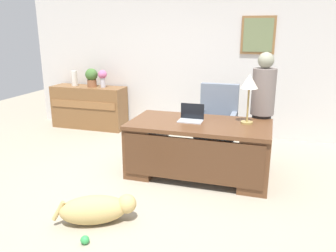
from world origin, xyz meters
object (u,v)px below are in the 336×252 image
object	(u,v)px
dog_lying	(97,209)
dog_toy_ball	(85,240)
potted_plant	(92,77)
desk_lamp	(249,85)
credenza	(89,107)
vase_with_flowers	(103,77)
laptop	(191,117)
vase_empty	(74,78)
person_standing	(262,110)
armchair	(217,123)
desk	(198,147)

from	to	relation	value
dog_lying	dog_toy_ball	size ratio (longest dim) A/B	9.43
potted_plant	dog_toy_ball	distance (m)	4.07
desk_lamp	dog_toy_ball	distance (m)	2.66
credenza	vase_with_flowers	bearing A→B (deg)	0.22
laptop	desk_lamp	xyz separation A→B (m)	(0.73, 0.09, 0.45)
vase_empty	credenza	bearing A→B (deg)	-0.25
person_standing	potted_plant	distance (m)	3.47
person_standing	dog_lying	size ratio (longest dim) A/B	2.07
armchair	potted_plant	distance (m)	2.75
laptop	vase_empty	world-z (taller)	vase_empty
person_standing	desk_lamp	size ratio (longest dim) A/B	2.55
desk	laptop	size ratio (longest dim) A/B	5.79
vase_with_flowers	dog_toy_ball	world-z (taller)	vase_with_flowers
credenza	dog_lying	world-z (taller)	credenza
desk	dog_lying	xyz separation A→B (m)	(-0.74, -1.46, -0.25)
dog_toy_ball	armchair	bearing A→B (deg)	74.61
dog_lying	person_standing	bearing A→B (deg)	53.53
laptop	dog_toy_ball	distance (m)	2.12
armchair	person_standing	world-z (taller)	person_standing
person_standing	laptop	xyz separation A→B (m)	(-0.90, -0.50, -0.04)
dog_lying	vase_with_flowers	size ratio (longest dim) A/B	2.34
person_standing	laptop	bearing A→B (deg)	-151.10
armchair	potted_plant	world-z (taller)	potted_plant
desk	armchair	bearing A→B (deg)	84.72
vase_empty	potted_plant	xyz separation A→B (m)	(0.39, 0.00, 0.05)
armchair	laptop	size ratio (longest dim) A/B	3.43
desk	vase_with_flowers	size ratio (longest dim) A/B	5.47
credenza	person_standing	distance (m)	3.57
desk	laptop	world-z (taller)	laptop
person_standing	laptop	distance (m)	1.03
credenza	armchair	distance (m)	2.79
vase_with_flowers	vase_empty	size ratio (longest dim) A/B	1.13
dog_lying	desk_lamp	distance (m)	2.38
vase_empty	person_standing	bearing A→B (deg)	-16.56
dog_lying	dog_toy_ball	world-z (taller)	dog_lying
credenza	potted_plant	bearing A→B (deg)	0.81
vase_empty	desk_lamp	bearing A→B (deg)	-23.16
credenza	vase_with_flowers	size ratio (longest dim) A/B	4.39
credenza	potted_plant	distance (m)	0.62
credenza	laptop	xyz separation A→B (m)	(2.48, -1.59, 0.38)
laptop	vase_with_flowers	distance (m)	2.68
desk	laptop	distance (m)	0.42
person_standing	vase_empty	size ratio (longest dim) A/B	5.49
vase_with_flowers	dog_toy_ball	xyz separation A→B (m)	(1.60, -3.49, -1.00)
armchair	person_standing	distance (m)	0.86
armchair	laptop	xyz separation A→B (m)	(-0.22, -0.88, 0.31)
armchair	desk_lamp	distance (m)	1.21
laptop	dog_toy_ball	size ratio (longest dim) A/B	3.81
laptop	vase_with_flowers	bearing A→B (deg)	143.52
armchair	person_standing	xyz separation A→B (m)	(0.68, -0.38, 0.35)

